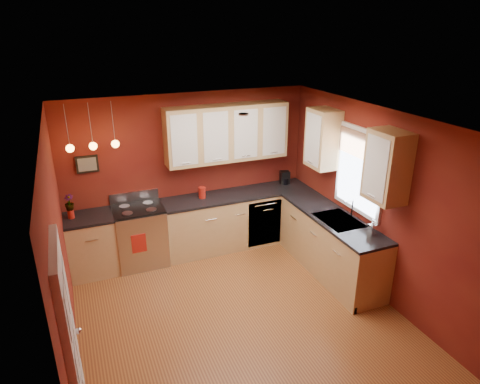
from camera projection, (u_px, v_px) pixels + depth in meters
name	position (u px, v px, depth m)	size (l,w,h in m)	color
floor	(238.00, 314.00, 5.67)	(4.20, 4.20, 0.00)	#9C622D
ceiling	(237.00, 120.00, 4.70)	(4.00, 4.20, 0.02)	white
wall_back	(189.00, 173.00, 6.99)	(4.00, 0.02, 2.60)	maroon
wall_front	(337.00, 335.00, 3.38)	(4.00, 0.02, 2.60)	maroon
wall_left	(61.00, 258.00, 4.48)	(0.02, 4.20, 2.60)	maroon
wall_right	(372.00, 201.00, 5.89)	(0.02, 4.20, 2.60)	maroon
base_cabinets_back_left	(92.00, 246.00, 6.46)	(0.70, 0.60, 0.90)	tan
base_cabinets_back_right	(238.00, 220.00, 7.30)	(2.54, 0.60, 0.90)	tan
base_cabinets_right	(330.00, 245.00, 6.49)	(0.60, 2.10, 0.90)	tan
counter_back_left	(88.00, 218.00, 6.29)	(0.70, 0.62, 0.04)	black
counter_back_right	(238.00, 194.00, 7.13)	(2.54, 0.62, 0.04)	black
counter_right	(333.00, 217.00, 6.31)	(0.62, 2.10, 0.04)	black
gas_range	(140.00, 235.00, 6.71)	(0.76, 0.64, 1.11)	#B0B1B5
dishwasher_front	(265.00, 223.00, 7.18)	(0.60, 0.02, 0.80)	#B0B1B5
sink	(339.00, 221.00, 6.18)	(0.50, 0.70, 0.33)	gray
window	(360.00, 168.00, 5.99)	(0.06, 1.02, 1.22)	white
door_left_wall	(73.00, 355.00, 3.56)	(0.12, 0.82, 2.05)	white
upper_cabinets_back	(227.00, 133.00, 6.80)	(2.00, 0.35, 0.90)	tan
upper_cabinets_right	(352.00, 151.00, 5.86)	(0.35, 1.95, 0.90)	tan
wall_picture	(87.00, 164.00, 6.29)	(0.32, 0.03, 0.26)	black
pendant_lights	(93.00, 146.00, 5.91)	(0.71, 0.11, 0.66)	gray
red_canister	(202.00, 193.00, 6.91)	(0.12, 0.12, 0.18)	#AF1D12
red_vase	(71.00, 213.00, 6.20)	(0.09, 0.09, 0.15)	#AF1D12
flowers	(69.00, 203.00, 6.14)	(0.13, 0.13, 0.24)	#AF1D12
coffee_maker	(285.00, 178.00, 7.51)	(0.17, 0.17, 0.23)	black
soap_pump	(373.00, 227.00, 5.72)	(0.10, 0.10, 0.22)	silver
dish_towel	(139.00, 243.00, 6.38)	(0.22, 0.01, 0.29)	#AF1D12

